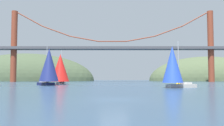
{
  "coord_description": "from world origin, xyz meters",
  "views": [
    {
      "loc": [
        -0.16,
        -21.82,
        1.88
      ],
      "look_at": [
        0.0,
        32.96,
        5.2
      ],
      "focal_mm": 39.59,
      "sensor_mm": 36.0,
      "label": 1
    }
  ],
  "objects_px": {
    "sailboat_blue_spinnaker": "(172,66)",
    "channel_buoy": "(177,85)",
    "sailboat_red_spinnaker": "(60,68)",
    "sailboat_navy_sail": "(48,66)"
  },
  "relations": [
    {
      "from": "sailboat_blue_spinnaker",
      "to": "channel_buoy",
      "type": "relative_size",
      "value": 3.4
    },
    {
      "from": "sailboat_red_spinnaker",
      "to": "channel_buoy",
      "type": "distance_m",
      "value": 34.92
    },
    {
      "from": "sailboat_red_spinnaker",
      "to": "sailboat_blue_spinnaker",
      "type": "xyz_separation_m",
      "value": [
        26.87,
        -25.77,
        -0.52
      ]
    },
    {
      "from": "sailboat_blue_spinnaker",
      "to": "channel_buoy",
      "type": "distance_m",
      "value": 10.04
    },
    {
      "from": "sailboat_blue_spinnaker",
      "to": "channel_buoy",
      "type": "bearing_deg",
      "value": 69.38
    },
    {
      "from": "sailboat_red_spinnaker",
      "to": "sailboat_navy_sail",
      "type": "relative_size",
      "value": 1.01
    },
    {
      "from": "sailboat_red_spinnaker",
      "to": "sailboat_blue_spinnaker",
      "type": "height_order",
      "value": "sailboat_red_spinnaker"
    },
    {
      "from": "sailboat_blue_spinnaker",
      "to": "sailboat_navy_sail",
      "type": "height_order",
      "value": "sailboat_navy_sail"
    },
    {
      "from": "sailboat_red_spinnaker",
      "to": "channel_buoy",
      "type": "xyz_separation_m",
      "value": [
        30.14,
        -17.08,
        -4.35
      ]
    },
    {
      "from": "sailboat_navy_sail",
      "to": "sailboat_red_spinnaker",
      "type": "bearing_deg",
      "value": 85.72
    }
  ]
}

